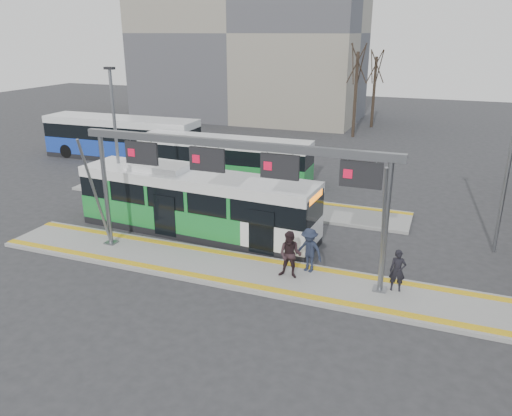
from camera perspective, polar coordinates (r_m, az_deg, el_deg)
The scene contains 18 objects.
ground at distance 20.41m, azimuth -1.77°, elevation -7.36°, with size 120.00×120.00×0.00m, color #2D2D30.
platform_main at distance 20.37m, azimuth -1.78°, elevation -7.17°, with size 22.00×3.00×0.15m, color gray.
platform_second at distance 28.63m, azimuth -2.95°, elevation 0.90°, with size 20.00×3.00×0.15m, color gray.
tactile_main at distance 20.34m, azimuth -1.78°, elevation -6.96°, with size 22.00×2.65×0.02m.
tactile_second at distance 29.61m, azimuth -2.05°, elevation 1.72°, with size 20.00×0.35×0.02m.
gantry at distance 19.21m, azimuth -2.57°, elevation 4.65°, with size 13.00×1.68×5.20m.
apartment_block at distance 56.81m, azimuth -0.77°, elevation 19.59°, with size 24.50×12.50×18.40m.
hero_bus at distance 23.93m, azimuth -6.92°, elevation 0.53°, with size 11.94×3.18×3.25m.
bg_bus_green at distance 32.33m, azimuth -3.68°, elevation 5.51°, with size 11.35×2.68×2.82m.
bg_bus_blue at distance 39.38m, azimuth -15.11°, elevation 7.67°, with size 12.13×3.03×3.15m.
passenger_a at distance 19.15m, azimuth 15.88°, elevation -6.90°, with size 0.58×0.38×1.60m, color black.
passenger_b at distance 19.36m, azimuth 3.93°, elevation -5.36°, with size 0.92×0.72×1.90m, color #2D1E22.
passenger_c at distance 19.91m, azimuth 6.09°, elevation -4.81°, with size 1.17×0.68×1.82m, color #1F2639.
tree_left at distance 46.47m, azimuth 11.52°, elevation 15.81°, with size 1.40×1.40×8.53m.
tree_mid at distance 51.93m, azimuth 13.54°, elevation 15.41°, with size 1.40×1.40×7.79m.
tree_far at distance 55.75m, azimuth -6.83°, elevation 17.28°, with size 1.40×1.40×9.36m.
lamp_west at distance 25.91m, azimuth -15.67°, elevation 7.33°, with size 0.50×0.25×7.64m.
lamp_east at distance 23.42m, azimuth 26.89°, elevation 4.23°, with size 0.50×0.25×7.29m.
Camera 1 is at (7.13, -16.73, 9.26)m, focal length 35.00 mm.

